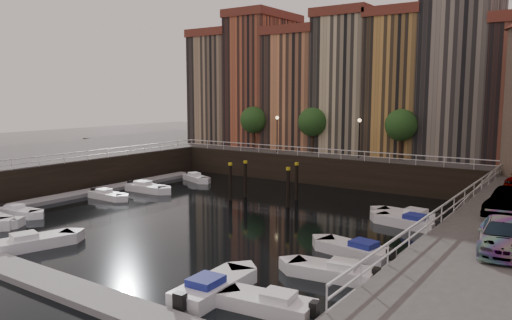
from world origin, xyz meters
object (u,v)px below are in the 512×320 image
Objects in this scene: car_c at (503,238)px; car_b at (511,204)px; gangway at (480,195)px; boat_left_1 at (19,212)px; boat_left_2 at (107,195)px; mooring_pilings at (265,183)px.

car_b is at bearing 86.80° from car_c.
gangway is 1.99× the size of boat_left_1.
car_c reaches higher than boat_left_2.
car_b is at bearing -19.59° from mooring_pilings.
car_c reaches higher than boat_left_1.
gangway is at bearing 117.49° from car_b.
gangway is at bearing 94.74° from car_c.
car_c reaches higher than gangway.
boat_left_1 is at bearing -156.50° from car_b.
mooring_pilings is 1.33× the size of car_c.
car_b is (34.18, 8.36, 3.43)m from boat_left_1.
mooring_pilings is (-17.43, -3.88, -0.27)m from gangway.
boat_left_2 is at bearing 77.64° from boat_left_1.
mooring_pilings is at bearing 41.66° from boat_left_1.
mooring_pilings is 1.48× the size of boat_left_2.
boat_left_1 is (-30.55, -19.74, -1.60)m from gangway.
car_b reaches higher than mooring_pilings.
car_c is at bearing -33.79° from mooring_pilings.
car_b is (3.64, -11.37, 1.83)m from gangway.
gangway is 1.83× the size of car_b.
boat_left_2 reaches higher than boat_left_1.
boat_left_2 is (-30.02, -11.43, -1.59)m from gangway.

